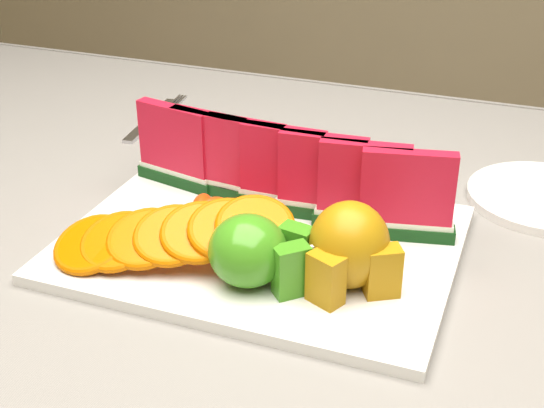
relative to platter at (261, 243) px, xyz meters
The scene contains 10 objects.
table 0.11m from the platter, 136.09° to the left, with size 1.40×0.90×0.75m.
tablecloth 0.06m from the platter, 136.09° to the left, with size 1.53×1.03×0.20m.
platter is the anchor object (origin of this frame).
apple_cluster 0.09m from the platter, 72.02° to the right, with size 0.11×0.10×0.07m.
pear_cluster 0.13m from the platter, 24.09° to the right, with size 0.10×0.10×0.08m.
fork 0.40m from the platter, 134.74° to the left, with size 0.03×0.20×0.00m.
watermelon_row 0.09m from the platter, 91.18° to the left, with size 0.39×0.07×0.10m.
orange_fan_front 0.10m from the platter, 132.45° to the right, with size 0.26×0.15×0.06m.
orange_fan_back 0.13m from the platter, 94.26° to the left, with size 0.28×0.10×0.04m.
tangerine_segments 0.04m from the platter, 152.89° to the left, with size 0.13×0.06×0.03m.
Camera 1 is at (0.27, -0.65, 1.17)m, focal length 50.00 mm.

